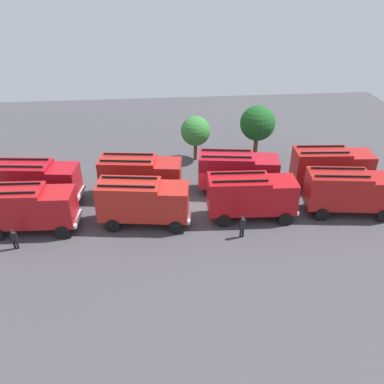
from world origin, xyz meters
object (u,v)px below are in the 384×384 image
(firefighter_0, at_px, (242,226))
(fire_truck_7, at_px, (331,166))
(fire_truck_1, at_px, (143,201))
(tree_0, at_px, (195,131))
(firefighter_1, at_px, (14,239))
(fire_truck_4, at_px, (36,180))
(fire_truck_3, at_px, (349,190))
(fire_truck_5, at_px, (140,175))
(fire_truck_0, at_px, (27,207))
(tree_1, at_px, (258,123))
(traffic_cone_0, at_px, (155,181))
(fire_truck_2, at_px, (251,195))
(fire_truck_6, at_px, (237,171))

(firefighter_0, bearing_deg, fire_truck_7, 109.57)
(fire_truck_1, relative_size, tree_0, 1.58)
(firefighter_1, bearing_deg, fire_truck_4, 170.74)
(fire_truck_3, relative_size, tree_0, 1.58)
(fire_truck_5, distance_m, fire_truck_7, 17.32)
(fire_truck_0, relative_size, fire_truck_3, 0.98)
(fire_truck_3, bearing_deg, firefighter_1, -167.21)
(fire_truck_1, xyz_separation_m, firefighter_1, (-9.34, -2.36, -1.23))
(fire_truck_7, bearing_deg, tree_1, 130.96)
(fire_truck_1, bearing_deg, traffic_cone_0, 89.53)
(fire_truck_7, relative_size, firefighter_0, 4.00)
(fire_truck_2, height_order, fire_truck_6, same)
(fire_truck_4, height_order, firefighter_1, fire_truck_4)
(fire_truck_2, relative_size, firefighter_0, 3.97)
(fire_truck_5, height_order, firefighter_0, fire_truck_5)
(firefighter_0, height_order, traffic_cone_0, firefighter_0)
(fire_truck_3, xyz_separation_m, tree_0, (-11.44, 11.52, 1.02))
(fire_truck_1, height_order, fire_truck_3, same)
(fire_truck_0, bearing_deg, fire_truck_1, 3.14)
(fire_truck_0, distance_m, fire_truck_6, 17.64)
(fire_truck_0, height_order, tree_1, tree_1)
(fire_truck_1, height_order, fire_truck_2, same)
(fire_truck_1, xyz_separation_m, fire_truck_5, (-0.26, 4.34, 0.00))
(fire_truck_5, relative_size, fire_truck_7, 1.01)
(fire_truck_4, bearing_deg, fire_truck_5, 8.03)
(fire_truck_4, height_order, tree_0, tree_0)
(firefighter_0, bearing_deg, tree_1, 146.46)
(fire_truck_4, relative_size, fire_truck_6, 1.00)
(fire_truck_0, xyz_separation_m, fire_truck_4, (-0.33, 4.24, 0.00))
(fire_truck_3, xyz_separation_m, fire_truck_4, (-25.83, 4.19, 0.00))
(fire_truck_5, distance_m, fire_truck_6, 8.60)
(fire_truck_1, relative_size, fire_truck_5, 1.00)
(fire_truck_4, height_order, firefighter_0, fire_truck_4)
(fire_truck_7, relative_size, traffic_cone_0, 10.48)
(fire_truck_1, bearing_deg, fire_truck_3, 8.00)
(firefighter_1, bearing_deg, tree_1, 116.34)
(fire_truck_5, height_order, tree_1, tree_1)
(fire_truck_6, xyz_separation_m, fire_truck_7, (8.72, 0.10, 0.00))
(tree_0, bearing_deg, firefighter_0, -81.46)
(fire_truck_1, height_order, fire_truck_6, same)
(fire_truck_4, distance_m, fire_truck_7, 26.13)
(fire_truck_7, bearing_deg, fire_truck_4, -175.28)
(fire_truck_3, bearing_deg, tree_1, 121.07)
(fire_truck_5, distance_m, traffic_cone_0, 3.06)
(fire_truck_6, distance_m, tree_0, 7.85)
(fire_truck_3, xyz_separation_m, firefighter_1, (-26.10, -2.34, -1.23))
(fire_truck_0, bearing_deg, tree_1, 32.13)
(fire_truck_6, bearing_deg, fire_truck_1, -144.32)
(fire_truck_3, bearing_deg, firefighter_0, -157.15)
(fire_truck_7, height_order, traffic_cone_0, fire_truck_7)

